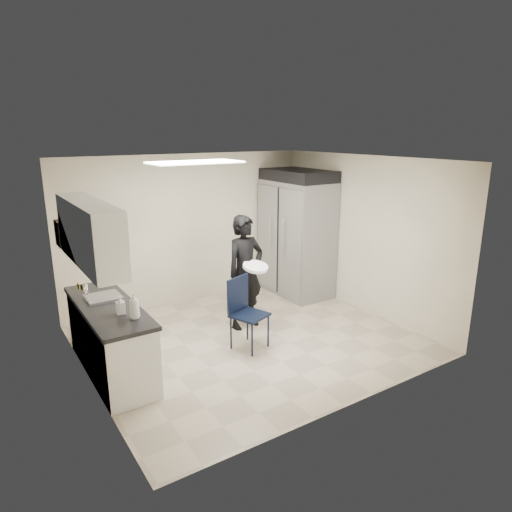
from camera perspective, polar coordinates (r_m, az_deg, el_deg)
floor at (r=6.82m, az=-0.73°, el=-10.45°), size 4.50×4.50×0.00m
ceiling at (r=6.14m, az=-0.81°, el=11.92°), size 4.50×4.50×0.00m
back_wall at (r=8.07m, az=-8.39°, el=3.30°), size 4.50×0.00×4.50m
left_wall at (r=5.55m, az=-20.85°, el=-3.23°), size 0.00×4.00×4.00m
right_wall at (r=7.76m, az=13.43°, el=2.54°), size 0.00×4.00×4.00m
ceiling_panel at (r=6.20m, az=-7.62°, el=11.55°), size 1.20×0.60×0.02m
lower_counter at (r=6.10m, az=-17.71°, el=-10.02°), size 0.60×1.90×0.86m
countertop at (r=5.93m, az=-18.07°, el=-6.04°), size 0.64×1.95×0.05m
sink at (r=6.17m, az=-18.50°, el=-5.39°), size 0.42×0.40×0.14m
faucet at (r=6.08m, az=-20.44°, el=-4.38°), size 0.02×0.02×0.24m
upper_cabinets at (r=5.64m, az=-20.08°, el=2.68°), size 0.35×1.80×0.75m
towel_dispenser at (r=6.77m, az=-22.75°, el=2.66°), size 0.22×0.30×0.35m
notice_sticker_left at (r=5.67m, az=-20.94°, el=-3.71°), size 0.00×0.12×0.07m
notice_sticker_right at (r=5.86m, az=-21.33°, el=-3.52°), size 0.00×0.12×0.07m
commercial_fridge at (r=8.46m, az=5.11°, el=2.22°), size 0.80×1.35×2.10m
fridge_compressor at (r=8.27m, az=5.31°, el=10.00°), size 0.80×1.35×0.20m
folding_chair at (r=6.40m, az=-0.80°, el=-7.41°), size 0.56×0.56×0.99m
man_tuxedo at (r=6.97m, az=-1.35°, el=-2.04°), size 0.69×0.49×1.77m
bucket_lid at (r=6.73m, az=-0.07°, el=-1.35°), size 0.41×0.41×0.05m
soap_bottle_a at (r=5.37m, az=-14.98°, el=-6.00°), size 0.14×0.14×0.31m
soap_bottle_b at (r=5.56m, az=-16.59°, el=-5.87°), size 0.11×0.11×0.22m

